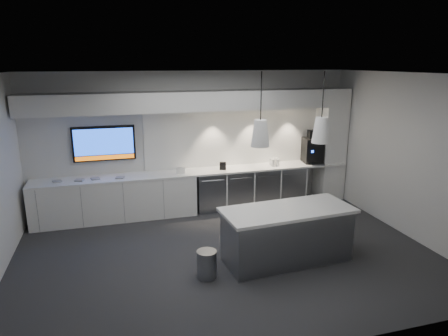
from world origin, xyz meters
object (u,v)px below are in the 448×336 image
object	(u,v)px
wall_tv	(104,143)
bin	(207,264)
coffee_machine	(313,149)
island	(287,234)

from	to	relation	value
wall_tv	bin	xyz separation A→B (m)	(1.41, -3.08, -1.34)
wall_tv	coffee_machine	world-z (taller)	wall_tv
bin	coffee_machine	distance (m)	4.41
wall_tv	island	bearing A→B (deg)	-45.96
wall_tv	coffee_machine	size ratio (longest dim) A/B	1.65
wall_tv	coffee_machine	distance (m)	4.65
island	bin	world-z (taller)	island
wall_tv	bin	world-z (taller)	wall_tv
wall_tv	coffee_machine	bearing A→B (deg)	-3.05
bin	island	bearing A→B (deg)	7.36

